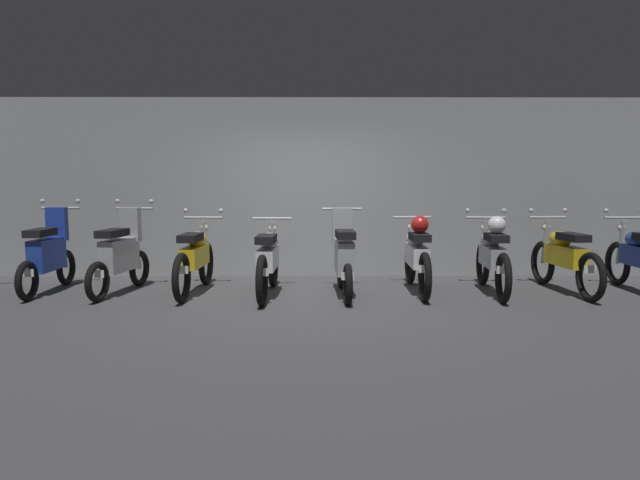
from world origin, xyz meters
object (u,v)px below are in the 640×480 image
(motorbike_slot_1, at_px, (48,255))
(motorbike_slot_3, at_px, (195,258))
(motorbike_slot_2, at_px, (121,255))
(motorbike_slot_4, at_px, (268,260))
(motorbike_slot_7, at_px, (492,255))
(motorbike_slot_6, at_px, (417,255))
(motorbike_slot_8, at_px, (564,257))
(motorbike_slot_5, at_px, (344,257))

(motorbike_slot_1, distance_m, motorbike_slot_3, 2.06)
(motorbike_slot_1, relative_size, motorbike_slot_2, 1.01)
(motorbike_slot_4, bearing_deg, motorbike_slot_7, 2.77)
(motorbike_slot_2, distance_m, motorbike_slot_3, 1.02)
(motorbike_slot_6, distance_m, motorbike_slot_7, 1.03)
(motorbike_slot_4, bearing_deg, motorbike_slot_2, 174.90)
(motorbike_slot_8, bearing_deg, motorbike_slot_6, 179.72)
(motorbike_slot_1, bearing_deg, motorbike_slot_4, -4.92)
(motorbike_slot_4, xyz_separation_m, motorbike_slot_8, (4.11, 0.22, 0.00))
(motorbike_slot_4, xyz_separation_m, motorbike_slot_5, (1.03, -0.00, 0.03))
(motorbike_slot_4, bearing_deg, motorbike_slot_8, 3.03)
(motorbike_slot_1, distance_m, motorbike_slot_2, 1.04)
(motorbike_slot_6, relative_size, motorbike_slot_7, 1.00)
(motorbike_slot_2, bearing_deg, motorbike_slot_5, -3.46)
(motorbike_slot_5, bearing_deg, motorbike_slot_2, 176.54)
(motorbike_slot_7, xyz_separation_m, motorbike_slot_8, (1.03, 0.07, -0.04))
(motorbike_slot_1, height_order, motorbike_slot_7, motorbike_slot_1)
(motorbike_slot_3, distance_m, motorbike_slot_4, 1.05)
(motorbike_slot_2, height_order, motorbike_slot_8, motorbike_slot_2)
(motorbike_slot_5, relative_size, motorbike_slot_7, 0.86)
(motorbike_slot_1, relative_size, motorbike_slot_7, 0.86)
(motorbike_slot_3, relative_size, motorbike_slot_8, 1.00)
(motorbike_slot_3, relative_size, motorbike_slot_5, 1.16)
(motorbike_slot_4, bearing_deg, motorbike_slot_1, 175.08)
(motorbike_slot_1, bearing_deg, motorbike_slot_5, -3.74)
(motorbike_slot_2, xyz_separation_m, motorbike_slot_4, (2.05, -0.18, -0.04))
(motorbike_slot_3, distance_m, motorbike_slot_7, 4.12)
(motorbike_slot_4, bearing_deg, motorbike_slot_3, 169.47)
(motorbike_slot_1, relative_size, motorbike_slot_6, 0.86)
(motorbike_slot_3, height_order, motorbike_slot_4, motorbike_slot_3)
(motorbike_slot_5, distance_m, motorbike_slot_8, 3.09)
(motorbike_slot_4, relative_size, motorbike_slot_5, 1.16)
(motorbike_slot_3, xyz_separation_m, motorbike_slot_7, (4.12, -0.04, 0.04))
(motorbike_slot_5, relative_size, motorbike_slot_6, 0.86)
(motorbike_slot_1, distance_m, motorbike_slot_5, 4.12)
(motorbike_slot_8, bearing_deg, motorbike_slot_3, -179.70)
(motorbike_slot_3, bearing_deg, motorbike_slot_7, -0.58)
(motorbike_slot_2, xyz_separation_m, motorbike_slot_5, (3.08, -0.19, -0.00))
(motorbike_slot_4, height_order, motorbike_slot_5, motorbike_slot_5)
(motorbike_slot_3, relative_size, motorbike_slot_6, 1.00)
(motorbike_slot_1, height_order, motorbike_slot_5, motorbike_slot_1)
(motorbike_slot_6, bearing_deg, motorbike_slot_7, -4.38)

